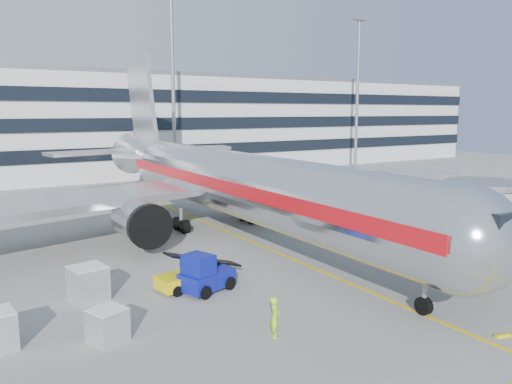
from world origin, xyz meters
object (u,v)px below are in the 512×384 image
belt_loader (195,276)px  cargo_container_front (107,325)px  baggage_tug (204,275)px  cargo_container_left (88,283)px  main_jet (228,181)px  ramp_worker (275,317)px

belt_loader → cargo_container_front: size_ratio=2.68×
baggage_tug → cargo_container_left: (-5.67, 2.18, -0.05)m
main_jet → cargo_container_front: main_jet is taller
belt_loader → cargo_container_left: bearing=168.8°
main_jet → belt_loader: (-7.77, -10.23, -3.60)m
baggage_tug → cargo_container_left: bearing=159.0°
belt_loader → ramp_worker: (0.27, -7.67, 0.27)m
baggage_tug → ramp_worker: 6.60m
cargo_container_front → belt_loader: bearing=34.9°
ramp_worker → main_jet: bearing=8.2°
cargo_container_left → cargo_container_front: (-0.48, -5.36, -0.17)m
cargo_container_left → ramp_worker: size_ratio=1.09×
main_jet → belt_loader: 13.34m
cargo_container_left → cargo_container_front: bearing=-95.1°
belt_loader → cargo_container_left: 5.72m
cargo_container_left → ramp_worker: 10.56m
belt_loader → ramp_worker: 7.68m
main_jet → cargo_container_front: bearing=-133.7°
main_jet → baggage_tug: (-7.70, -11.30, -3.28)m
main_jet → ramp_worker: main_jet is taller
main_jet → cargo_container_front: size_ratio=28.80×
belt_loader → cargo_container_left: size_ratio=2.42×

